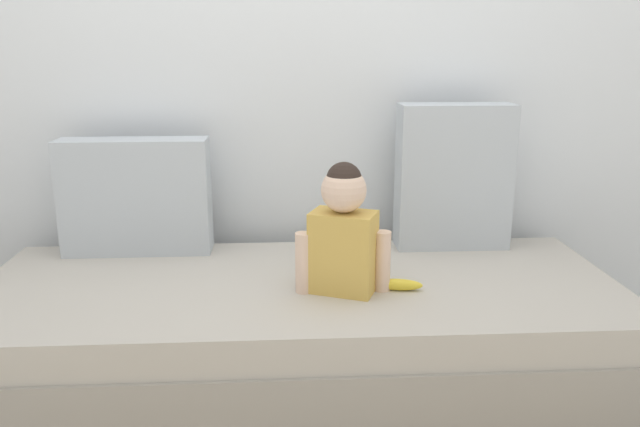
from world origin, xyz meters
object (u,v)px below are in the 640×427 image
(throw_pillow_right, at_px, (453,177))
(banana, at_px, (398,284))
(couch, at_px, (300,329))
(toddler, at_px, (343,230))
(throw_pillow_left, at_px, (136,196))

(throw_pillow_right, xyz_separation_m, banana, (-0.31, -0.48, -0.28))
(couch, relative_size, toddler, 5.21)
(toddler, height_order, banana, toddler)
(banana, bearing_deg, couch, 162.64)
(couch, distance_m, toddler, 0.44)
(throw_pillow_left, xyz_separation_m, banana, (0.98, -0.48, -0.21))
(couch, bearing_deg, toddler, -34.75)
(couch, relative_size, throw_pillow_right, 3.96)
(couch, distance_m, throw_pillow_right, 0.89)
(toddler, xyz_separation_m, banana, (0.19, -0.00, -0.20))
(banana, bearing_deg, throw_pillow_right, 57.37)
(couch, height_order, toddler, toddler)
(couch, height_order, banana, banana)
(throw_pillow_left, relative_size, toddler, 1.30)
(throw_pillow_right, relative_size, banana, 3.48)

